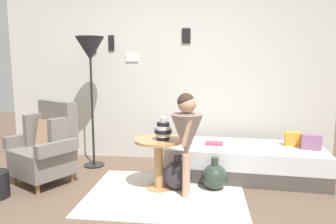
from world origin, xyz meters
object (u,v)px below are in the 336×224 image
floor_lamp (90,54)px  demijohn_far (214,177)px  daybed (244,161)px  person_child (187,131)px  vase_striped (163,130)px  demijohn_near (178,174)px  book_on_daybed (214,143)px  side_table (159,154)px  armchair (47,146)px

floor_lamp → demijohn_far: 2.25m
daybed → person_child: (-0.69, -0.69, 0.51)m
demijohn_far → floor_lamp: bearing=158.6°
vase_striped → demijohn_near: size_ratio=0.62×
book_on_daybed → demijohn_far: size_ratio=0.59×
floor_lamp → person_child: 1.80m
person_child → book_on_daybed: (0.31, 0.70, -0.30)m
daybed → floor_lamp: size_ratio=1.11×
side_table → book_on_daybed: 0.83m
demijohn_near → demijohn_far: 0.42m
armchair → side_table: (1.35, -0.06, -0.03)m
floor_lamp → demijohn_near: (1.24, -0.68, -1.37)m
armchair → side_table: 1.35m
side_table → vase_striped: size_ratio=2.27×
vase_striped → demijohn_near: vase_striped is taller
daybed → side_table: side_table is taller
armchair → floor_lamp: 1.31m
vase_striped → floor_lamp: (-1.08, 0.74, 0.85)m
demijohn_near → demijohn_far: (0.41, 0.04, -0.02)m
armchair → demijohn_far: size_ratio=2.59×
book_on_daybed → armchair: bearing=-166.6°
person_child → demijohn_far: bearing=36.4°
floor_lamp → person_child: bearing=-33.0°
demijohn_near → demijohn_far: bearing=4.9°
floor_lamp → book_on_daybed: size_ratio=8.04×
person_child → demijohn_near: (-0.11, 0.19, -0.54)m
daybed → side_table: (-1.01, -0.52, 0.21)m
daybed → person_child: bearing=-134.8°
daybed → demijohn_far: (-0.38, -0.46, -0.05)m
floor_lamp → demijohn_far: size_ratio=4.73×
floor_lamp → book_on_daybed: floor_lamp is taller
vase_striped → demijohn_far: (0.57, 0.09, -0.54)m
daybed → book_on_daybed: size_ratio=8.91×
armchair → vase_striped: 1.43m
daybed → demijohn_far: 0.60m
person_child → demijohn_near: 0.59m
person_child → demijohn_far: 0.68m
book_on_daybed → demijohn_near: bearing=-129.2°
vase_striped → book_on_daybed: vase_striped is taller
side_table → armchair: bearing=177.4°
armchair → daybed: 2.42m
book_on_daybed → demijohn_near: 0.70m
side_table → vase_striped: 0.28m
vase_striped → armchair: bearing=176.2°
vase_striped → demijohn_near: bearing=18.8°
daybed → book_on_daybed: (-0.38, 0.01, 0.22)m
daybed → side_table: 1.15m
armchair → person_child: (1.67, -0.23, 0.27)m
daybed → person_child: size_ratio=1.76×
person_child → book_on_daybed: person_child is taller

